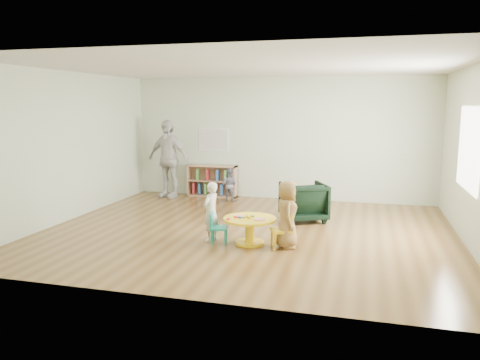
{
  "coord_description": "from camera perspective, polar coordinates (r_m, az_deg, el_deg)",
  "views": [
    {
      "loc": [
        1.94,
        -7.66,
        2.18
      ],
      "look_at": [
        -0.06,
        -0.3,
        0.95
      ],
      "focal_mm": 35.0,
      "sensor_mm": 36.0,
      "label": 1
    }
  ],
  "objects": [
    {
      "name": "activity_table",
      "position": [
        7.4,
        1.19,
        -5.6
      ],
      "size": [
        0.84,
        0.84,
        0.46
      ],
      "rotation": [
        0.0,
        0.0,
        -0.27
      ],
      "color": "yellow",
      "rests_on": "ground"
    },
    {
      "name": "kid_chair_left",
      "position": [
        7.44,
        -2.84,
        -5.71
      ],
      "size": [
        0.31,
        0.31,
        0.5
      ],
      "rotation": [
        0.0,
        0.0,
        -1.38
      ],
      "color": "teal",
      "rests_on": "ground"
    },
    {
      "name": "alphabet_poster",
      "position": [
        11.25,
        -3.21,
        4.93
      ],
      "size": [
        0.74,
        0.01,
        0.54
      ],
      "color": "white",
      "rests_on": "ground"
    },
    {
      "name": "child_right",
      "position": [
        7.18,
        5.77,
        -4.2
      ],
      "size": [
        0.43,
        0.57,
        1.05
      ],
      "primitive_type": "imported",
      "rotation": [
        0.0,
        0.0,
        1.78
      ],
      "color": "gold",
      "rests_on": "ground"
    },
    {
      "name": "bookshelf",
      "position": [
        11.25,
        -3.43,
        -0.12
      ],
      "size": [
        1.2,
        0.3,
        0.75
      ],
      "color": "#A17759",
      "rests_on": "ground"
    },
    {
      "name": "room",
      "position": [
        7.91,
        1.08,
        7.1
      ],
      "size": [
        7.1,
        7.0,
        2.8
      ],
      "color": "brown",
      "rests_on": "ground"
    },
    {
      "name": "armchair",
      "position": [
        8.92,
        7.75,
        -2.63
      ],
      "size": [
        1.05,
        1.06,
        0.73
      ],
      "primitive_type": "imported",
      "rotation": [
        0.0,
        0.0,
        3.57
      ],
      "color": "black",
      "rests_on": "ground"
    },
    {
      "name": "toddler",
      "position": [
        10.63,
        -1.31,
        -0.58
      ],
      "size": [
        0.39,
        0.32,
        0.76
      ],
      "primitive_type": "imported",
      "rotation": [
        0.0,
        0.0,
        3.06
      ],
      "color": "#171637",
      "rests_on": "ground"
    },
    {
      "name": "child_left",
      "position": [
        7.54,
        -3.57,
        -3.86
      ],
      "size": [
        0.32,
        0.4,
        0.96
      ],
      "primitive_type": "imported",
      "rotation": [
        0.0,
        0.0,
        -1.87
      ],
      "color": "silver",
      "rests_on": "ground"
    },
    {
      "name": "kid_chair_right",
      "position": [
        7.23,
        5.32,
        -5.98
      ],
      "size": [
        0.39,
        0.39,
        0.55
      ],
      "rotation": [
        0.0,
        0.0,
        1.99
      ],
      "color": "yellow",
      "rests_on": "ground"
    },
    {
      "name": "adult_caretaker",
      "position": [
        11.17,
        -8.78,
        2.58
      ],
      "size": [
        1.14,
        0.65,
        1.83
      ],
      "primitive_type": "imported",
      "rotation": [
        0.0,
        0.0,
        -0.2
      ],
      "color": "silver",
      "rests_on": "ground"
    }
  ]
}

